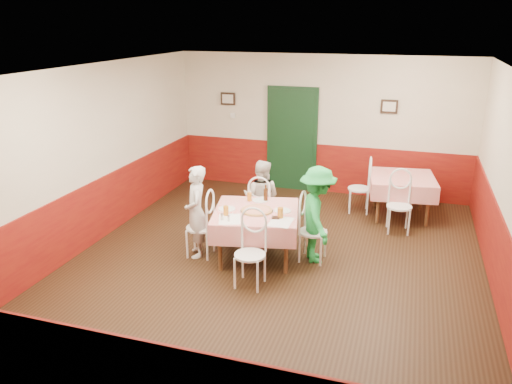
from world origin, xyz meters
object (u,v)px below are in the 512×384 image
(diner_left, at_px, (196,212))
(wallet, at_px, (276,218))
(beer_bottle, at_px, (266,194))
(pizza, at_px, (257,210))
(chair_left, at_px, (200,228))
(diner_far, at_px, (261,198))
(second_table, at_px, (401,197))
(glass_a, at_px, (226,211))
(glass_b, at_px, (280,213))
(diner_right, at_px, (317,215))
(chair_far, at_px, (261,209))
(chair_second_a, at_px, (359,189))
(main_table, at_px, (256,234))
(chair_right, at_px, (313,232))
(chair_near, at_px, (250,255))
(glass_c, at_px, (249,197))
(chair_second_b, at_px, (399,207))

(diner_left, bearing_deg, wallet, 63.28)
(beer_bottle, relative_size, diner_left, 0.17)
(pizza, distance_m, diner_left, 0.92)
(chair_left, bearing_deg, diner_far, 144.73)
(second_table, xyz_separation_m, diner_left, (-2.89, -2.60, 0.33))
(glass_a, distance_m, glass_b, 0.78)
(glass_b, bearing_deg, pizza, 160.14)
(glass_a, xyz_separation_m, diner_right, (1.24, 0.50, -0.10))
(diner_far, bearing_deg, chair_far, 101.06)
(diner_right, bearing_deg, chair_second_a, -31.44)
(diner_left, height_order, diner_far, diner_left)
(pizza, distance_m, beer_bottle, 0.46)
(chair_left, bearing_deg, glass_a, 70.49)
(main_table, xyz_separation_m, diner_right, (0.88, 0.19, 0.35))
(diner_left, height_order, diner_right, diner_right)
(chair_far, distance_m, beer_bottle, 0.62)
(chair_right, height_order, chair_far, same)
(chair_far, xyz_separation_m, pizza, (0.19, -0.85, 0.33))
(wallet, distance_m, diner_right, 0.66)
(chair_left, xyz_separation_m, chair_right, (1.66, 0.35, 0.00))
(chair_right, distance_m, chair_second_a, 2.27)
(diner_right, bearing_deg, chair_right, 80.16)
(chair_near, distance_m, diner_far, 1.76)
(glass_c, bearing_deg, diner_far, 85.76)
(chair_right, height_order, glass_a, same)
(chair_second_b, xyz_separation_m, glass_b, (-1.59, -1.82, 0.39))
(second_table, distance_m, chair_far, 2.69)
(chair_second_a, height_order, diner_far, diner_far)
(chair_left, height_order, beer_bottle, beer_bottle)
(chair_right, bearing_deg, diner_far, 57.32)
(beer_bottle, xyz_separation_m, wallet, (0.34, -0.64, -0.11))
(wallet, distance_m, diner_left, 1.24)
(glass_a, distance_m, wallet, 0.72)
(pizza, bearing_deg, chair_second_b, 40.19)
(chair_far, bearing_deg, glass_c, 78.01)
(main_table, relative_size, glass_a, 8.73)
(diner_far, bearing_deg, chair_left, 57.70)
(chair_left, distance_m, diner_right, 1.77)
(chair_left, relative_size, glass_a, 6.44)
(chair_left, relative_size, glass_b, 5.97)
(diner_left, bearing_deg, chair_second_b, 96.84)
(main_table, distance_m, chair_near, 0.85)
(glass_c, relative_size, diner_right, 0.09)
(diner_far, bearing_deg, glass_a, 81.03)
(chair_right, distance_m, wallet, 0.69)
(chair_second_a, bearing_deg, glass_a, -38.21)
(chair_second_a, height_order, glass_c, chair_second_a)
(glass_b, height_order, beer_bottle, beer_bottle)
(chair_right, xyz_separation_m, glass_c, (-1.06, 0.20, 0.38))
(pizza, distance_m, glass_b, 0.42)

